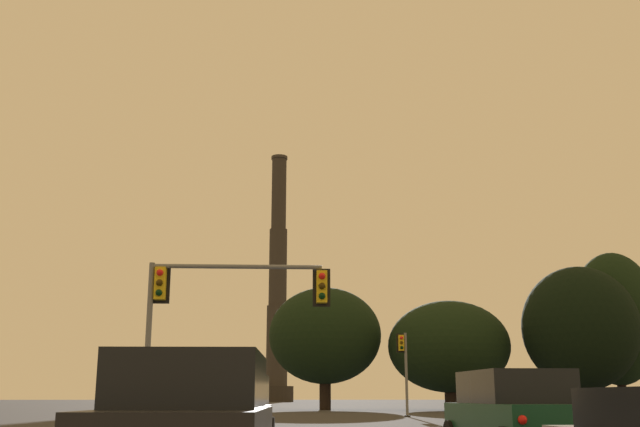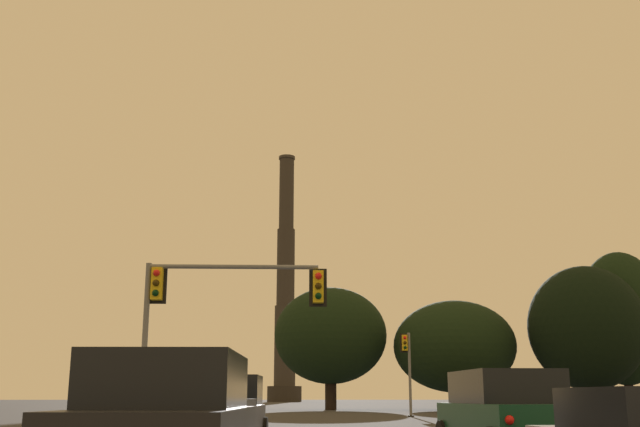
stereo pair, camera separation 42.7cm
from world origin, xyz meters
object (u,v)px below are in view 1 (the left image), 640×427
object	(u,v)px
smokestack	(277,301)
pickup_truck_left_lane_front	(223,419)
suv_right_lane_front	(517,416)
traffic_light_far_right	(404,361)
traffic_light_overhead_left	(213,302)

from	to	relation	value
smokestack	pickup_truck_left_lane_front	bearing A→B (deg)	-90.04
pickup_truck_left_lane_front	suv_right_lane_front	bearing A→B (deg)	-10.42
traffic_light_far_right	smokestack	xyz separation A→B (m)	(-9.35, 131.60, 20.16)
suv_right_lane_front	pickup_truck_left_lane_front	distance (m)	6.54
pickup_truck_left_lane_front	smokestack	xyz separation A→B (m)	(0.10, 164.14, 22.95)
suv_right_lane_front	traffic_light_overhead_left	distance (m)	11.09
pickup_truck_left_lane_front	traffic_light_overhead_left	bearing A→B (deg)	100.31
pickup_truck_left_lane_front	smokestack	size ratio (longest dim) A/B	0.09
pickup_truck_left_lane_front	traffic_light_overhead_left	distance (m)	7.19
suv_right_lane_front	traffic_light_far_right	xyz separation A→B (m)	(3.07, 33.95, 2.70)
pickup_truck_left_lane_front	traffic_light_far_right	xyz separation A→B (m)	(9.46, 32.54, 2.79)
traffic_light_overhead_left	smokestack	size ratio (longest dim) A/B	0.10
traffic_light_overhead_left	traffic_light_far_right	distance (m)	28.27
suv_right_lane_front	traffic_light_far_right	bearing A→B (deg)	82.11
suv_right_lane_front	smokestack	size ratio (longest dim) A/B	0.08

